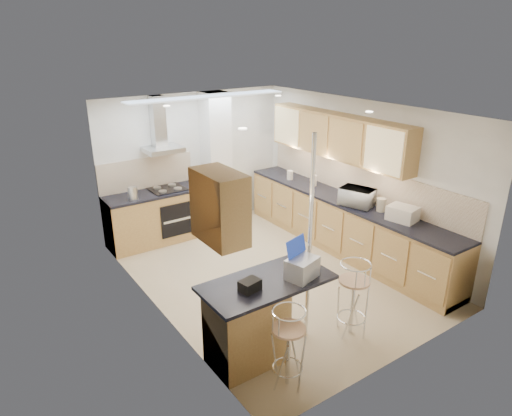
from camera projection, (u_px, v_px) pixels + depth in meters
ground at (271, 274)px, 7.02m from camera, size 4.80×4.80×0.00m
room_shell at (274, 168)px, 6.92m from camera, size 3.64×4.84×2.51m
right_counter at (343, 225)px, 7.64m from camera, size 0.63×4.40×0.92m
back_counter at (156, 217)px, 7.96m from camera, size 1.70×0.63×0.92m
peninsula at (267, 317)px, 5.13m from camera, size 1.47×0.72×0.94m
microwave at (357, 197)px, 7.14m from camera, size 0.49×0.60×0.28m
laptop at (302, 268)px, 4.99m from camera, size 0.40×0.34×0.23m
bag at (250, 285)px, 4.77m from camera, size 0.24×0.19×0.12m
bar_stool_near at (288, 348)px, 4.67m from camera, size 0.47×0.47×0.91m
bar_stool_end at (353, 299)px, 5.47m from camera, size 0.45×0.45×0.97m
jar_a at (313, 180)px, 8.09m from camera, size 0.14×0.14×0.19m
jar_b at (290, 175)px, 8.44m from camera, size 0.12×0.12×0.17m
jar_c at (381, 205)px, 6.93m from camera, size 0.18×0.18×0.20m
jar_d at (364, 197)px, 7.33m from camera, size 0.12×0.12×0.15m
bread_bin at (403, 213)px, 6.59m from camera, size 0.39×0.45×0.21m
kettle at (133, 193)px, 7.41m from camera, size 0.16×0.16×0.22m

